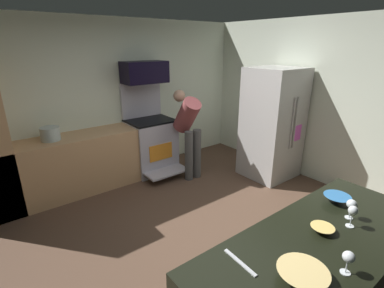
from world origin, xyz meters
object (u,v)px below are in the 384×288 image
(refrigerator, at_px, (272,124))
(wine_glass_far, at_px, (352,205))
(stock_pot, at_px, (50,134))
(oven_range, at_px, (151,143))
(wine_glass_near, at_px, (353,212))
(mixing_bowl_large, at_px, (302,275))
(wine_glass_mid, at_px, (348,258))
(microwave, at_px, (145,72))
(mixing_bowl_small, at_px, (322,229))
(person_cook, at_px, (188,128))
(mixing_bowl_prep, at_px, (337,199))

(refrigerator, distance_m, wine_glass_far, 2.69)
(refrigerator, relative_size, stock_pot, 7.05)
(oven_range, bearing_deg, wine_glass_near, -94.62)
(wine_glass_far, xyz_separation_m, stock_pot, (-1.41, 3.48, -0.02))
(oven_range, distance_m, wine_glass_near, 3.57)
(mixing_bowl_large, distance_m, stock_pot, 3.65)
(refrigerator, bearing_deg, wine_glass_mid, -135.12)
(microwave, relative_size, wine_glass_near, 4.25)
(mixing_bowl_large, bearing_deg, wine_glass_far, 8.43)
(wine_glass_near, bearing_deg, mixing_bowl_small, 156.88)
(oven_range, bearing_deg, person_cook, -56.44)
(mixing_bowl_large, relative_size, mixing_bowl_prep, 1.32)
(wine_glass_near, bearing_deg, wine_glass_mid, -157.88)
(person_cook, bearing_deg, oven_range, 123.56)
(oven_range, distance_m, microwave, 1.24)
(refrigerator, relative_size, mixing_bowl_small, 10.95)
(mixing_bowl_small, bearing_deg, wine_glass_near, -23.12)
(mixing_bowl_prep, bearing_deg, oven_range, 89.72)
(mixing_bowl_small, relative_size, wine_glass_near, 0.97)
(oven_range, relative_size, wine_glass_far, 9.68)
(refrigerator, bearing_deg, mixing_bowl_prep, -129.79)
(oven_range, distance_m, wine_glass_far, 3.51)
(wine_glass_far, bearing_deg, wine_glass_near, -152.31)
(refrigerator, xyz_separation_m, mixing_bowl_small, (-2.06, -2.02, -0.00))
(stock_pot, bearing_deg, wine_glass_mid, -77.70)
(wine_glass_near, xyz_separation_m, stock_pot, (-1.30, 3.53, -0.03))
(refrigerator, distance_m, mixing_bowl_small, 2.89)
(mixing_bowl_large, bearing_deg, mixing_bowl_small, 17.63)
(refrigerator, relative_size, person_cook, 1.25)
(mixing_bowl_large, relative_size, wine_glass_mid, 1.95)
(oven_range, distance_m, person_cook, 0.80)
(oven_range, xyz_separation_m, refrigerator, (1.55, -1.40, 0.41))
(refrigerator, bearing_deg, oven_range, 137.86)
(mixing_bowl_prep, bearing_deg, wine_glass_near, -138.73)
(mixing_bowl_prep, height_order, wine_glass_near, wine_glass_near)
(oven_range, distance_m, refrigerator, 2.13)
(microwave, height_order, wine_glass_mid, microwave)
(mixing_bowl_small, distance_m, wine_glass_near, 0.27)
(mixing_bowl_small, xyz_separation_m, stock_pot, (-1.08, 3.44, 0.08))
(mixing_bowl_small, distance_m, wine_glass_far, 0.35)
(mixing_bowl_small, bearing_deg, mixing_bowl_prep, 15.91)
(mixing_bowl_prep, bearing_deg, microwave, 89.72)
(mixing_bowl_prep, bearing_deg, mixing_bowl_large, -163.20)
(mixing_bowl_large, xyz_separation_m, mixing_bowl_small, (0.52, 0.17, -0.01))
(refrigerator, height_order, mixing_bowl_small, refrigerator)
(person_cook, bearing_deg, stock_pot, 163.01)
(microwave, bearing_deg, wine_glass_mid, -101.50)
(wine_glass_near, xyz_separation_m, wine_glass_mid, (-0.49, -0.20, -0.02))
(refrigerator, xyz_separation_m, mixing_bowl_large, (-2.58, -2.19, 0.01))
(person_cook, height_order, mixing_bowl_prep, person_cook)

